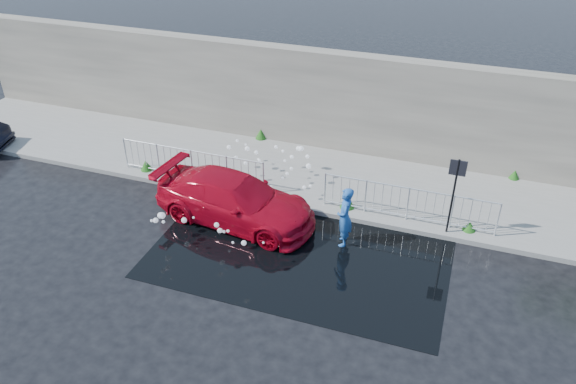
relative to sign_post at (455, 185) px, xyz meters
The scene contains 12 objects.
ground 5.50m from the sign_post, 143.57° to the right, with size 90.00×90.00×0.00m, color black.
pavement 4.90m from the sign_post, 155.66° to the left, with size 30.00×4.00×0.15m, color gray.
curb 4.51m from the sign_post, behind, with size 30.00×0.25×0.16m, color gray.
retaining_wall 5.87m from the sign_post, 135.69° to the left, with size 30.00×0.60×3.50m, color #645E54.
puddle 4.59m from the sign_post, 150.42° to the right, with size 8.00×5.00×0.01m, color black.
sign_post is the anchor object (origin of this frame).
railing_left 8.26m from the sign_post, behind, with size 5.05×0.05×1.10m.
railing_right 1.57m from the sign_post, 168.23° to the left, with size 5.05×0.05×1.10m.
weeds 4.91m from the sign_post, 162.72° to the left, with size 12.17×3.93×0.46m.
water_spray 6.17m from the sign_post, behind, with size 3.58×5.65×1.00m.
red_car 6.22m from the sign_post, 168.43° to the right, with size 1.98×4.88×1.42m, color #A80619.
person 3.11m from the sign_post, 154.29° to the right, with size 0.65×0.43×1.79m, color #2155A5.
Camera 1 is at (4.19, -10.66, 9.63)m, focal length 35.00 mm.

